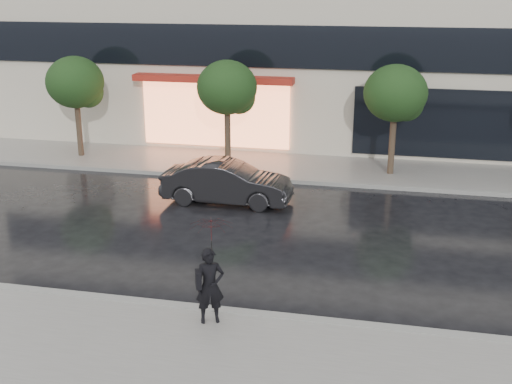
# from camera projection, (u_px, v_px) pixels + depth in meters

# --- Properties ---
(ground) EXTENTS (120.00, 120.00, 0.00)m
(ground) POSITION_uv_depth(u_px,v_px,m) (246.00, 295.00, 14.32)
(ground) COLOR black
(ground) RESTS_ON ground
(sidewalk_near) EXTENTS (60.00, 4.50, 0.12)m
(sidewalk_near) POSITION_uv_depth(u_px,v_px,m) (204.00, 375.00, 11.28)
(sidewalk_near) COLOR slate
(sidewalk_near) RESTS_ON ground
(sidewalk_far) EXTENTS (60.00, 3.50, 0.12)m
(sidewalk_far) POSITION_uv_depth(u_px,v_px,m) (308.00, 168.00, 23.82)
(sidewalk_far) COLOR slate
(sidewalk_far) RESTS_ON ground
(curb_near) EXTENTS (60.00, 0.25, 0.14)m
(curb_near) POSITION_uv_depth(u_px,v_px,m) (235.00, 313.00, 13.37)
(curb_near) COLOR gray
(curb_near) RESTS_ON ground
(curb_far) EXTENTS (60.00, 0.25, 0.14)m
(curb_far) POSITION_uv_depth(u_px,v_px,m) (301.00, 181.00, 22.19)
(curb_far) COLOR gray
(curb_far) RESTS_ON ground
(tree_far_west) EXTENTS (2.20, 2.20, 3.99)m
(tree_far_west) POSITION_uv_depth(u_px,v_px,m) (77.00, 84.00, 24.51)
(tree_far_west) COLOR #33261C
(tree_far_west) RESTS_ON ground
(tree_mid_west) EXTENTS (2.20, 2.20, 3.99)m
(tree_mid_west) POSITION_uv_depth(u_px,v_px,m) (229.00, 89.00, 23.31)
(tree_mid_west) COLOR #33261C
(tree_mid_west) RESTS_ON ground
(tree_mid_east) EXTENTS (2.20, 2.20, 3.99)m
(tree_mid_east) POSITION_uv_depth(u_px,v_px,m) (397.00, 95.00, 22.11)
(tree_mid_east) COLOR #33261C
(tree_mid_east) RESTS_ON ground
(parked_car) EXTENTS (4.07, 1.45, 1.34)m
(parked_car) POSITION_uv_depth(u_px,v_px,m) (227.00, 182.00, 20.08)
(parked_car) COLOR black
(parked_car) RESTS_ON ground
(pedestrian_with_umbrella) EXTENTS (1.12, 1.13, 2.20)m
(pedestrian_with_umbrella) POSITION_uv_depth(u_px,v_px,m) (211.00, 256.00, 12.52)
(pedestrian_with_umbrella) COLOR black
(pedestrian_with_umbrella) RESTS_ON sidewalk_near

